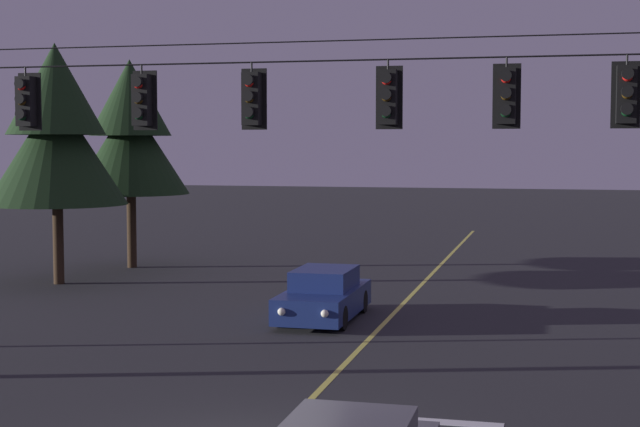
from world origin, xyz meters
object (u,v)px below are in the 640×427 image
object	(u,v)px
traffic_light_leftmost	(25,101)
traffic_light_far_right	(626,94)
tree_verge_far	(130,134)
traffic_light_left_inner	(142,100)
car_oncoming_lead	(324,296)
tree_verge_near	(56,132)
traffic_light_rightmost	(506,96)
traffic_light_centre	(251,99)
traffic_light_right_inner	(388,97)

from	to	relation	value
traffic_light_leftmost	traffic_light_far_right	size ratio (longest dim) A/B	1.00
traffic_light_far_right	tree_verge_far	world-z (taller)	tree_verge_far
traffic_light_left_inner	traffic_light_far_right	distance (m)	8.69
traffic_light_far_right	tree_verge_far	distance (m)	24.20
traffic_light_leftmost	tree_verge_far	world-z (taller)	tree_verge_far
car_oncoming_lead	tree_verge_far	distance (m)	14.01
tree_verge_near	tree_verge_far	size ratio (longest dim) A/B	1.02
traffic_light_leftmost	car_oncoming_lead	distance (m)	10.43
traffic_light_rightmost	car_oncoming_lead	bearing A→B (deg)	122.19
traffic_light_centre	traffic_light_right_inner	world-z (taller)	same
traffic_light_right_inner	tree_verge_near	xyz separation A→B (m)	(-13.52, 12.63, -0.43)
traffic_light_far_right	tree_verge_near	bearing A→B (deg)	144.24
traffic_light_leftmost	traffic_light_left_inner	xyz separation A→B (m)	(2.43, 0.00, 0.00)
tree_verge_far	car_oncoming_lead	bearing A→B (deg)	-42.41
traffic_light_centre	tree_verge_near	world-z (taller)	tree_verge_near
traffic_light_centre	car_oncoming_lead	xyz separation A→B (m)	(-0.66, 8.30, -4.94)
traffic_light_leftmost	traffic_light_far_right	world-z (taller)	same
traffic_light_centre	traffic_light_right_inner	bearing A→B (deg)	0.00
traffic_light_rightmost	tree_verge_near	world-z (taller)	tree_verge_near
traffic_light_centre	traffic_light_left_inner	bearing A→B (deg)	180.00
traffic_light_centre	car_oncoming_lead	world-z (taller)	traffic_light_centre
traffic_light_centre	traffic_light_rightmost	bearing A→B (deg)	0.00
traffic_light_centre	traffic_light_rightmost	size ratio (longest dim) A/B	1.00
traffic_light_leftmost	traffic_light_left_inner	world-z (taller)	same
traffic_light_left_inner	traffic_light_rightmost	distance (m)	6.73
traffic_light_far_right	car_oncoming_lead	bearing A→B (deg)	130.90
traffic_light_left_inner	traffic_light_leftmost	bearing A→B (deg)	180.00
traffic_light_left_inner	tree_verge_near	distance (m)	15.42
traffic_light_far_right	traffic_light_right_inner	bearing A→B (deg)	180.00
traffic_light_leftmost	traffic_light_centre	world-z (taller)	same
traffic_light_rightmost	tree_verge_far	world-z (taller)	tree_verge_far
traffic_light_left_inner	traffic_light_centre	size ratio (longest dim) A/B	1.00
traffic_light_left_inner	traffic_light_rightmost	bearing A→B (deg)	0.00
traffic_light_centre	car_oncoming_lead	size ratio (longest dim) A/B	0.28
traffic_light_left_inner	traffic_light_far_right	size ratio (longest dim) A/B	1.00
traffic_light_left_inner	traffic_light_centre	bearing A→B (deg)	0.00
traffic_light_far_right	car_oncoming_lead	size ratio (longest dim) A/B	0.28
traffic_light_centre	car_oncoming_lead	bearing A→B (deg)	94.53
traffic_light_rightmost	tree_verge_near	bearing A→B (deg)	140.96
traffic_light_right_inner	tree_verge_near	distance (m)	18.51
tree_verge_near	car_oncoming_lead	bearing A→B (deg)	-22.71
traffic_light_right_inner	tree_verge_near	bearing A→B (deg)	136.96
car_oncoming_lead	traffic_light_leftmost	bearing A→B (deg)	-115.37
traffic_light_right_inner	tree_verge_far	xyz separation A→B (m)	(-12.96, 17.24, -0.44)
traffic_light_far_right	tree_verge_far	bearing A→B (deg)	134.56
car_oncoming_lead	tree_verge_near	size ratio (longest dim) A/B	0.54
car_oncoming_lead	traffic_light_left_inner	bearing A→B (deg)	-100.29
traffic_light_leftmost	traffic_light_centre	distance (m)	4.59
traffic_light_leftmost	traffic_light_rightmost	bearing A→B (deg)	0.00
traffic_light_left_inner	traffic_light_right_inner	xyz separation A→B (m)	(4.68, 0.00, 0.00)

